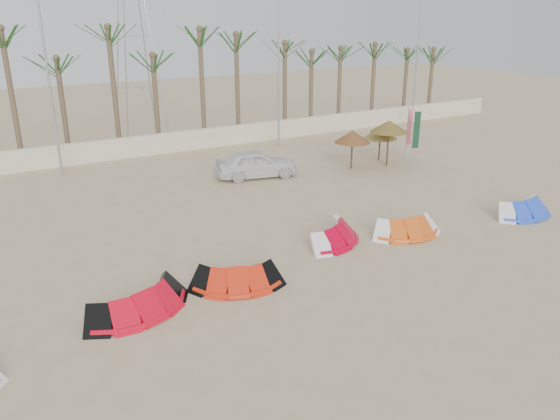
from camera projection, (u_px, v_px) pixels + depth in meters
ground at (375, 306)px, 17.14m from camera, size 120.00×120.00×0.00m
boundary_wall at (154, 144)px, 34.77m from camera, size 60.00×0.30×1.30m
palm_line at (150, 48)px, 34.29m from camera, size 52.00×4.00×7.70m
lamp_b at (48, 70)px, 28.57m from camera, size 1.25×0.14×11.00m
lamp_c at (279, 58)px, 35.15m from camera, size 1.25×0.14×11.00m
lamp_d at (418, 51)px, 40.79m from camera, size 1.25×0.14×11.00m
pylon at (143, 135)px, 40.34m from camera, size 3.00×3.00×14.00m
kite_red_left at (136, 297)px, 16.82m from camera, size 3.79×2.42×0.90m
kite_red_mid at (233, 273)px, 18.32m from camera, size 3.45×2.39×0.90m
kite_red_right at (331, 231)px, 21.85m from camera, size 3.58×2.72×0.90m
kite_orange at (403, 224)px, 22.49m from camera, size 3.18×1.95×0.90m
kite_blue at (520, 205)px, 24.66m from camera, size 3.16×1.58×0.90m
parasol_left at (352, 137)px, 31.27m from camera, size 2.09×2.09×2.24m
parasol_mid at (389, 126)px, 31.57m from camera, size 2.22×2.22×2.73m
parasol_right at (380, 133)px, 32.98m from camera, size 2.08×2.08×2.08m
flag_pink at (409, 129)px, 32.92m from camera, size 0.45×0.06×3.33m
flag_green at (415, 132)px, 32.08m from camera, size 0.45×0.12×3.35m
car at (256, 164)px, 29.99m from camera, size 4.73×2.73×1.52m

